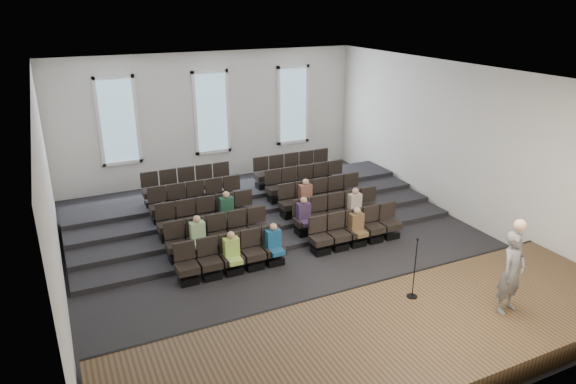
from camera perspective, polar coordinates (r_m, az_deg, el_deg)
name	(u,v)px	position (r m, az deg, el deg)	size (l,w,h in m)	color
ground	(289,249)	(15.00, 0.07, -6.37)	(14.00, 14.00, 0.00)	black
ceiling	(289,74)	(13.48, 0.07, 12.96)	(12.00, 14.00, 0.02)	white
wall_back	(211,117)	(20.39, -8.51, 8.21)	(12.00, 0.04, 5.00)	silver
wall_front	(479,291)	(8.77, 20.49, -10.25)	(12.00, 0.04, 5.00)	silver
wall_left	(49,202)	(12.82, -25.04, -1.04)	(0.04, 14.00, 5.00)	silver
wall_right	(458,143)	(17.39, 18.37, 5.22)	(0.04, 14.00, 5.00)	silver
stage	(395,341)	(11.16, 11.83, -15.89)	(11.80, 3.60, 0.50)	brown
stage_lip	(350,298)	(12.34, 6.85, -11.65)	(11.80, 0.06, 0.52)	black
risers	(249,206)	(17.57, -4.37, -1.54)	(11.80, 4.80, 0.60)	black
seating_rows	(267,209)	(15.99, -2.30, -1.92)	(6.80, 4.70, 1.67)	black
windows	(212,113)	(20.29, -8.48, 8.72)	(8.44, 0.10, 3.24)	white
audience	(284,220)	(14.91, -0.46, -3.09)	(5.45, 2.64, 1.10)	#A7D153
speaker	(512,272)	(11.89, 23.63, -8.19)	(0.67, 0.44, 1.85)	slate
mic_stand	(414,280)	(11.96, 13.79, -9.45)	(0.25, 0.25, 1.47)	black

